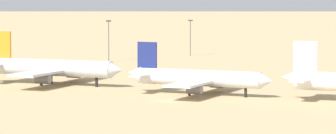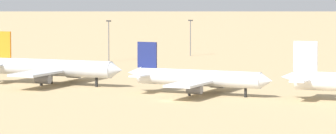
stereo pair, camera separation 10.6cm
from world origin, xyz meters
name	(u,v)px [view 1 (the left image)]	position (x,y,z in m)	size (l,w,h in m)	color
ground	(167,101)	(0.00, 0.00, 0.00)	(4000.00, 4000.00, 0.00)	tan
parked_jet_orange_1	(50,68)	(-44.56, 19.01, 4.75)	(43.83, 36.80, 14.49)	silver
parked_jet_navy_2	(197,78)	(1.70, 14.21, 4.24)	(39.11, 32.74, 12.95)	silver
light_pole_west	(109,38)	(-68.67, 96.77, 8.64)	(1.80, 0.50, 14.88)	#59595E
light_pole_east	(190,35)	(-52.69, 133.83, 8.23)	(1.80, 0.50, 14.09)	#59595E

